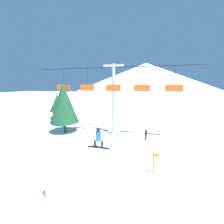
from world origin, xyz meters
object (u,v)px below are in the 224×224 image
(distant_skier, at_px, (146,134))
(snowboarder, at_px, (98,138))
(pine_tree_near, at_px, (64,103))
(trail_marker, at_px, (154,162))
(snow_ramp, at_px, (90,168))

(distant_skier, bearing_deg, snowboarder, -112.96)
(pine_tree_near, relative_size, trail_marker, 4.24)
(trail_marker, height_order, distant_skier, trail_marker)
(trail_marker, relative_size, distant_skier, 1.18)
(snow_ramp, xyz_separation_m, trail_marker, (3.81, 1.86, -0.05))
(snow_ramp, relative_size, distant_skier, 3.48)
(pine_tree_near, relative_size, distant_skier, 5.02)
(snowboarder, distance_m, pine_tree_near, 10.25)
(trail_marker, bearing_deg, snow_ramp, -154.03)
(pine_tree_near, bearing_deg, snowboarder, -44.50)
(snow_ramp, height_order, distant_skier, snow_ramp)
(snow_ramp, height_order, trail_marker, snow_ramp)
(snow_ramp, distance_m, pine_tree_near, 11.34)
(pine_tree_near, height_order, trail_marker, pine_tree_near)
(snow_ramp, bearing_deg, pine_tree_near, 130.47)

